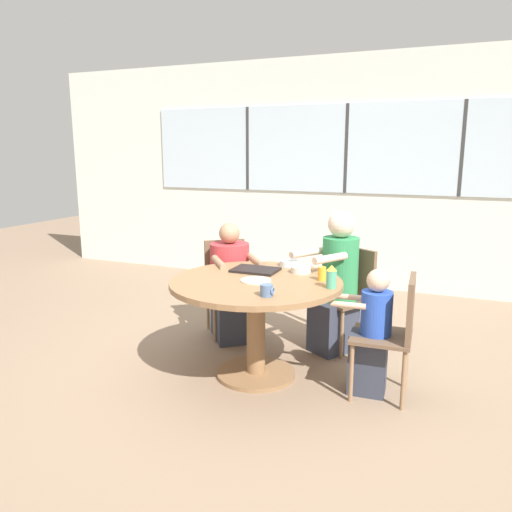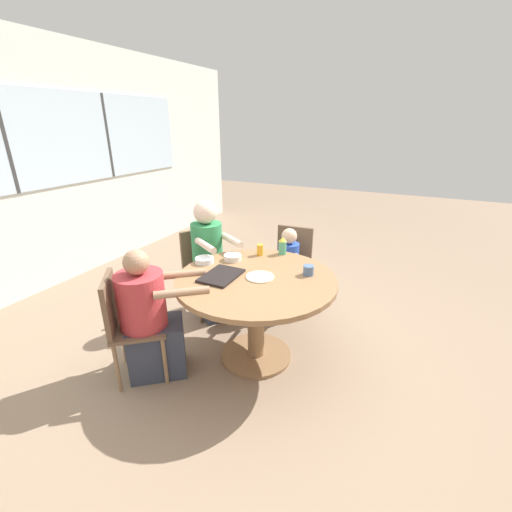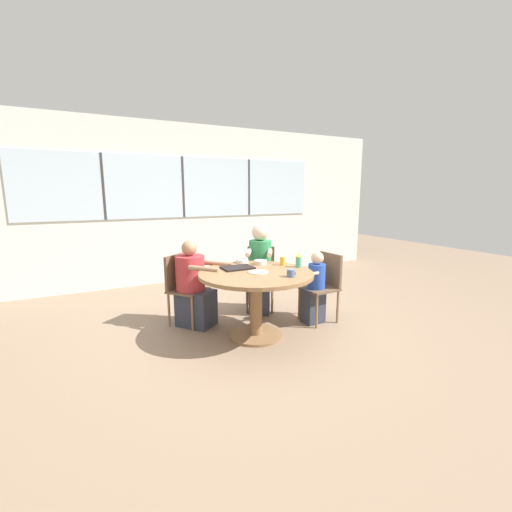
{
  "view_description": "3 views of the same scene",
  "coord_description": "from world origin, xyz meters",
  "px_view_note": "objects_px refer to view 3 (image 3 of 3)",
  "views": [
    {
      "loc": [
        1.37,
        -3.27,
        1.68
      ],
      "look_at": [
        0.0,
        0.0,
        0.93
      ],
      "focal_mm": 35.0,
      "sensor_mm": 36.0,
      "label": 1
    },
    {
      "loc": [
        -2.2,
        -1.05,
        1.89
      ],
      "look_at": [
        0.0,
        0.0,
        0.93
      ],
      "focal_mm": 24.0,
      "sensor_mm": 36.0,
      "label": 2
    },
    {
      "loc": [
        -1.68,
        -3.26,
        1.62
      ],
      "look_at": [
        0.0,
        0.0,
        0.93
      ],
      "focal_mm": 24.0,
      "sensor_mm": 36.0,
      "label": 3
    }
  ],
  "objects_px": {
    "chair_for_toddler": "(325,281)",
    "sippy_cup": "(299,260)",
    "juice_glass": "(282,261)",
    "bowl_cereal": "(242,261)",
    "chair_for_woman_green_shirt": "(261,272)",
    "coffee_mug": "(291,273)",
    "bowl_white_shallow": "(260,262)",
    "person_woman_green_shirt": "(260,272)",
    "person_man_blue_shirt": "(194,289)",
    "chair_for_man_blue_shirt": "(182,283)",
    "person_toddler": "(315,290)"
  },
  "relations": [
    {
      "from": "chair_for_man_blue_shirt",
      "to": "person_toddler",
      "type": "height_order",
      "value": "person_toddler"
    },
    {
      "from": "chair_for_woman_green_shirt",
      "to": "bowl_cereal",
      "type": "relative_size",
      "value": 5.36
    },
    {
      "from": "person_woman_green_shirt",
      "to": "person_man_blue_shirt",
      "type": "height_order",
      "value": "person_woman_green_shirt"
    },
    {
      "from": "chair_for_toddler",
      "to": "person_woman_green_shirt",
      "type": "xyz_separation_m",
      "value": [
        -0.57,
        0.67,
        0.04
      ]
    },
    {
      "from": "chair_for_toddler",
      "to": "person_toddler",
      "type": "xyz_separation_m",
      "value": [
        -0.16,
        -0.01,
        -0.1
      ]
    },
    {
      "from": "chair_for_toddler",
      "to": "chair_for_woman_green_shirt",
      "type": "bearing_deg",
      "value": 27.88
    },
    {
      "from": "chair_for_man_blue_shirt",
      "to": "person_toddler",
      "type": "relative_size",
      "value": 0.96
    },
    {
      "from": "sippy_cup",
      "to": "bowl_cereal",
      "type": "height_order",
      "value": "sippy_cup"
    },
    {
      "from": "chair_for_toddler",
      "to": "sippy_cup",
      "type": "height_order",
      "value": "sippy_cup"
    },
    {
      "from": "chair_for_woman_green_shirt",
      "to": "coffee_mug",
      "type": "distance_m",
      "value": 1.28
    },
    {
      "from": "person_toddler",
      "to": "chair_for_man_blue_shirt",
      "type": "bearing_deg",
      "value": 60.07
    },
    {
      "from": "bowl_cereal",
      "to": "coffee_mug",
      "type": "bearing_deg",
      "value": -80.53
    },
    {
      "from": "sippy_cup",
      "to": "person_man_blue_shirt",
      "type": "bearing_deg",
      "value": 148.71
    },
    {
      "from": "juice_glass",
      "to": "bowl_white_shallow",
      "type": "height_order",
      "value": "juice_glass"
    },
    {
      "from": "juice_glass",
      "to": "bowl_cereal",
      "type": "distance_m",
      "value": 0.52
    },
    {
      "from": "chair_for_toddler",
      "to": "bowl_white_shallow",
      "type": "relative_size",
      "value": 5.57
    },
    {
      "from": "chair_for_woman_green_shirt",
      "to": "bowl_cereal",
      "type": "xyz_separation_m",
      "value": [
        -0.44,
        -0.33,
        0.26
      ]
    },
    {
      "from": "person_man_blue_shirt",
      "to": "person_toddler",
      "type": "height_order",
      "value": "person_man_blue_shirt"
    },
    {
      "from": "chair_for_woman_green_shirt",
      "to": "person_man_blue_shirt",
      "type": "xyz_separation_m",
      "value": [
        -1.04,
        -0.21,
        -0.05
      ]
    },
    {
      "from": "chair_for_toddler",
      "to": "sippy_cup",
      "type": "xyz_separation_m",
      "value": [
        -0.44,
        -0.06,
        0.32
      ]
    },
    {
      "from": "chair_for_man_blue_shirt",
      "to": "person_man_blue_shirt",
      "type": "xyz_separation_m",
      "value": [
        0.11,
        -0.14,
        -0.05
      ]
    },
    {
      "from": "juice_glass",
      "to": "bowl_white_shallow",
      "type": "xyz_separation_m",
      "value": [
        -0.21,
        0.17,
        -0.03
      ]
    },
    {
      "from": "person_man_blue_shirt",
      "to": "sippy_cup",
      "type": "distance_m",
      "value": 1.32
    },
    {
      "from": "chair_for_woman_green_shirt",
      "to": "bowl_cereal",
      "type": "distance_m",
      "value": 0.61
    },
    {
      "from": "person_toddler",
      "to": "coffee_mug",
      "type": "xyz_separation_m",
      "value": [
        -0.62,
        -0.4,
        0.37
      ]
    },
    {
      "from": "coffee_mug",
      "to": "sippy_cup",
      "type": "xyz_separation_m",
      "value": [
        0.34,
        0.35,
        0.04
      ]
    },
    {
      "from": "person_toddler",
      "to": "coffee_mug",
      "type": "height_order",
      "value": "person_toddler"
    },
    {
      "from": "chair_for_man_blue_shirt",
      "to": "juice_glass",
      "type": "xyz_separation_m",
      "value": [
        1.07,
        -0.61,
        0.29
      ]
    },
    {
      "from": "bowl_white_shallow",
      "to": "sippy_cup",
      "type": "bearing_deg",
      "value": -46.51
    },
    {
      "from": "person_woman_green_shirt",
      "to": "person_man_blue_shirt",
      "type": "bearing_deg",
      "value": 35.26
    },
    {
      "from": "person_man_blue_shirt",
      "to": "sippy_cup",
      "type": "relative_size",
      "value": 6.47
    },
    {
      "from": "bowl_cereal",
      "to": "bowl_white_shallow",
      "type": "bearing_deg",
      "value": -50.44
    },
    {
      "from": "sippy_cup",
      "to": "juice_glass",
      "type": "relative_size",
      "value": 1.6
    },
    {
      "from": "bowl_white_shallow",
      "to": "coffee_mug",
      "type": "bearing_deg",
      "value": -90.79
    },
    {
      "from": "coffee_mug",
      "to": "bowl_white_shallow",
      "type": "bearing_deg",
      "value": 89.21
    },
    {
      "from": "person_woman_green_shirt",
      "to": "bowl_cereal",
      "type": "relative_size",
      "value": 7.48
    },
    {
      "from": "chair_for_woman_green_shirt",
      "to": "sippy_cup",
      "type": "bearing_deg",
      "value": 123.97
    },
    {
      "from": "chair_for_woman_green_shirt",
      "to": "bowl_cereal",
      "type": "bearing_deg",
      "value": 67.93
    },
    {
      "from": "chair_for_woman_green_shirt",
      "to": "chair_for_man_blue_shirt",
      "type": "xyz_separation_m",
      "value": [
        -1.14,
        -0.07,
        0.0
      ]
    },
    {
      "from": "bowl_white_shallow",
      "to": "juice_glass",
      "type": "bearing_deg",
      "value": -38.09
    },
    {
      "from": "chair_for_man_blue_shirt",
      "to": "bowl_white_shallow",
      "type": "height_order",
      "value": "chair_for_man_blue_shirt"
    },
    {
      "from": "bowl_cereal",
      "to": "person_man_blue_shirt",
      "type": "bearing_deg",
      "value": 168.54
    },
    {
      "from": "juice_glass",
      "to": "chair_for_woman_green_shirt",
      "type": "bearing_deg",
      "value": 84.21
    },
    {
      "from": "chair_for_man_blue_shirt",
      "to": "chair_for_toddler",
      "type": "distance_m",
      "value": 1.79
    },
    {
      "from": "person_woman_green_shirt",
      "to": "bowl_white_shallow",
      "type": "height_order",
      "value": "person_woman_green_shirt"
    },
    {
      "from": "sippy_cup",
      "to": "juice_glass",
      "type": "bearing_deg",
      "value": 122.75
    },
    {
      "from": "person_woman_green_shirt",
      "to": "sippy_cup",
      "type": "distance_m",
      "value": 0.79
    },
    {
      "from": "chair_for_toddler",
      "to": "person_man_blue_shirt",
      "type": "distance_m",
      "value": 1.64
    },
    {
      "from": "chair_for_toddler",
      "to": "bowl_white_shallow",
      "type": "distance_m",
      "value": 0.86
    },
    {
      "from": "chair_for_man_blue_shirt",
      "to": "coffee_mug",
      "type": "height_order",
      "value": "chair_for_man_blue_shirt"
    }
  ]
}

